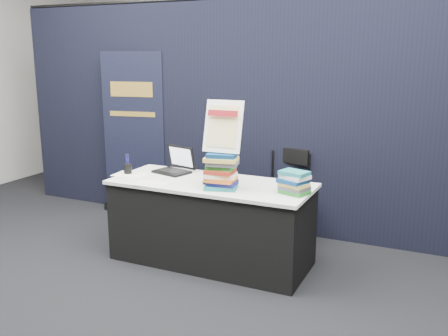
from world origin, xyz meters
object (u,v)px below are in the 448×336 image
Objects in this scene: pullup_banner at (134,143)px; laptop at (174,166)px; book_stack_tall at (222,171)px; info_sign at (223,127)px; display_table at (211,222)px; book_stack_short at (293,182)px; stacking_chair at (285,190)px.

laptop is at bearing -47.40° from pullup_banner.
book_stack_tall is 0.68× the size of info_sign.
display_table is 5.87× the size of book_stack_tall.
info_sign is at bearing -42.80° from pullup_banner.
book_stack_short is 0.73m from info_sign.
display_table is at bearing -6.92° from laptop.
pullup_banner is (-2.25, 1.00, -0.01)m from book_stack_short.
display_table is 0.68m from laptop.
laptop is 1.24m from pullup_banner.
laptop is 0.87m from info_sign.
laptop is 0.76m from book_stack_tall.
display_table is at bearing -103.91° from stacking_chair.
info_sign is at bearing -173.05° from book_stack_short.
stacking_chair reaches higher than display_table.
display_table is 0.95× the size of pullup_banner.
book_stack_short is 0.14× the size of pullup_banner.
stacking_chair is at bearing 76.44° from book_stack_tall.
pullup_banner is 2.06× the size of stacking_chair.
pullup_banner is (-1.47, 0.95, 0.46)m from display_table.
stacking_chair is (0.42, 0.85, 0.13)m from display_table.
info_sign reaches higher than stacking_chair.
stacking_chair is (0.24, 1.00, -0.39)m from book_stack_tall.
book_stack_short is 0.60× the size of info_sign.
book_stack_tall is 1.99m from pullup_banner.
book_stack_tall is 0.34× the size of stacking_chair.
book_stack_tall is 0.37m from info_sign.
book_stack_short is at bearing -3.93° from display_table.
laptop is 0.40× the size of stacking_chair.
book_stack_tall is at bearing -41.26° from display_table.
info_sign is 0.24× the size of pullup_banner.
pullup_banner reaches higher than info_sign.
display_table is 0.95m from stacking_chair.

